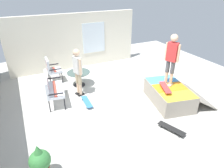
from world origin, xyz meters
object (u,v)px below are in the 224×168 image
at_px(skateboard_spare, 171,129).
at_px(person_skater, 172,57).
at_px(patio_chair_near_house, 51,68).
at_px(skateboard_on_ramp, 165,87).
at_px(skateboard_by_bench, 87,102).
at_px(patio_bench, 51,87).
at_px(person_watching, 78,69).
at_px(potted_plant, 40,162).
at_px(patio_table, 79,76).
at_px(skate_ramp, 169,94).

bearing_deg(skateboard_spare, person_skater, -34.19).
relative_size(patio_chair_near_house, person_skater, 0.59).
height_order(patio_chair_near_house, skateboard_on_ramp, patio_chair_near_house).
relative_size(patio_chair_near_house, skateboard_by_bench, 1.26).
bearing_deg(skateboard_spare, patio_bench, 42.03).
height_order(person_skater, skateboard_spare, person_skater).
height_order(skateboard_by_bench, skateboard_spare, same).
distance_m(person_watching, skateboard_by_bench, 1.19).
xyz_separation_m(patio_chair_near_house, skateboard_by_bench, (-2.24, -0.70, -0.53)).
bearing_deg(potted_plant, person_watching, -30.17).
bearing_deg(patio_table, skateboard_on_ramp, -141.94).
relative_size(person_watching, skateboard_by_bench, 2.15).
height_order(skate_ramp, skateboard_by_bench, skate_ramp).
height_order(patio_chair_near_house, person_watching, person_watching).
relative_size(patio_table, person_watching, 0.52).
relative_size(patio_table, skateboard_by_bench, 1.11).
bearing_deg(skateboard_spare, patio_chair_near_house, 27.21).
distance_m(person_watching, skateboard_spare, 3.63).
bearing_deg(skate_ramp, patio_chair_near_house, 44.36).
xyz_separation_m(person_watching, skateboard_spare, (-3.07, -1.68, -0.94)).
height_order(patio_chair_near_house, potted_plant, patio_chair_near_house).
xyz_separation_m(person_watching, skateboard_by_bench, (-0.73, -0.02, -0.94)).
height_order(skate_ramp, patio_bench, patio_bench).
bearing_deg(person_watching, potted_plant, 149.83).
xyz_separation_m(patio_table, skateboard_on_ramp, (-2.66, -2.08, 0.28)).
relative_size(skate_ramp, skateboard_by_bench, 2.76).
bearing_deg(patio_table, person_watching, 162.97).
bearing_deg(person_skater, skateboard_on_ramp, 127.59).
relative_size(patio_table, skateboard_on_ramp, 1.10).
relative_size(skateboard_spare, skateboard_on_ramp, 1.01).
bearing_deg(person_watching, patio_chair_near_house, 24.06).
distance_m(patio_table, potted_plant, 4.27).
bearing_deg(person_watching, skate_ramp, -125.29).
bearing_deg(skateboard_on_ramp, patio_bench, 61.00).
distance_m(patio_chair_near_house, skateboard_on_ramp, 4.56).
bearing_deg(skateboard_on_ramp, patio_table, 38.06).
bearing_deg(person_watching, patio_bench, 96.45).
relative_size(patio_bench, potted_plant, 1.43).
height_order(skateboard_by_bench, potted_plant, potted_plant).
relative_size(patio_bench, skateboard_spare, 1.60).
height_order(person_watching, potted_plant, person_watching).
xyz_separation_m(skateboard_on_ramp, potted_plant, (-1.11, 4.08, -0.22)).
relative_size(patio_table, skateboard_spare, 1.10).
xyz_separation_m(skateboard_by_bench, skateboard_spare, (-2.35, -1.66, 0.00)).
bearing_deg(person_watching, skateboard_on_ramp, -130.02).
distance_m(patio_table, person_skater, 3.62).
height_order(patio_bench, skateboard_spare, patio_bench).
xyz_separation_m(skateboard_by_bench, skateboard_on_ramp, (-1.21, -2.28, 0.60)).
relative_size(skate_ramp, person_skater, 1.29).
height_order(person_skater, potted_plant, person_skater).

